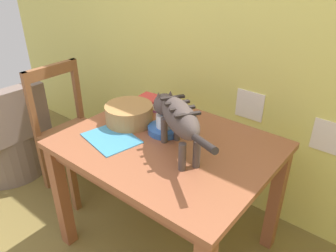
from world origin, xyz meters
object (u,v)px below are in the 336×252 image
object	(u,v)px
wicker_basket	(129,114)
wicker_armchair	(8,142)
dining_table	(168,157)
book_stack	(152,102)
cat	(177,116)
magazine	(111,138)
coffee_mug	(165,121)
saucer_bowl	(165,129)
wooden_chair_near	(72,132)

from	to	relation	value
wicker_basket	wicker_armchair	bearing A→B (deg)	-168.43
dining_table	book_stack	bearing A→B (deg)	142.09
cat	magazine	world-z (taller)	cat
coffee_mug	magazine	distance (m)	0.31
dining_table	saucer_bowl	distance (m)	0.16
coffee_mug	book_stack	size ratio (longest dim) A/B	0.75
saucer_bowl	wicker_basket	distance (m)	0.24
dining_table	wicker_armchair	xyz separation A→B (m)	(-1.51, -0.21, -0.38)
book_stack	wicker_armchair	size ratio (longest dim) A/B	0.23
coffee_mug	wicker_basket	distance (m)	0.24
coffee_mug	cat	bearing A→B (deg)	-32.58
cat	wooden_chair_near	world-z (taller)	cat
book_stack	wicker_basket	xyz separation A→B (m)	(0.04, -0.25, 0.02)
cat	book_stack	world-z (taller)	cat
dining_table	book_stack	xyz separation A→B (m)	(-0.36, 0.28, 0.13)
saucer_bowl	wicker_basket	world-z (taller)	wicker_basket
magazine	wooden_chair_near	world-z (taller)	wooden_chair_near
dining_table	wicker_armchair	world-z (taller)	wicker_armchair
coffee_mug	wooden_chair_near	xyz separation A→B (m)	(-0.85, -0.05, -0.36)
cat	magazine	xyz separation A→B (m)	(-0.34, -0.14, -0.19)
saucer_bowl	wicker_basket	xyz separation A→B (m)	(-0.23, -0.04, 0.04)
book_stack	wicker_armchair	distance (m)	1.35
coffee_mug	magazine	size ratio (longest dim) A/B	0.46
magazine	cat	bearing A→B (deg)	34.23
wooden_chair_near	wicker_armchair	xyz separation A→B (m)	(-0.57, -0.24, -0.19)
wicker_basket	wicker_armchair	xyz separation A→B (m)	(-1.19, -0.24, -0.54)
magazine	wicker_basket	distance (m)	0.21
dining_table	book_stack	size ratio (longest dim) A/B	6.09
coffee_mug	book_stack	distance (m)	0.35
wicker_basket	wicker_armchair	size ratio (longest dim) A/B	0.36
magazine	wooden_chair_near	size ratio (longest dim) A/B	0.31
dining_table	wicker_basket	distance (m)	0.35
magazine	saucer_bowl	bearing A→B (deg)	65.39
book_stack	wicker_basket	distance (m)	0.25
wicker_basket	wicker_armchair	distance (m)	1.33
saucer_bowl	coffee_mug	size ratio (longest dim) A/B	1.41
dining_table	cat	distance (m)	0.30
wicker_basket	saucer_bowl	bearing A→B (deg)	10.87
saucer_bowl	magazine	xyz separation A→B (m)	(-0.18, -0.24, -0.01)
wooden_chair_near	wicker_armchair	distance (m)	0.65
cat	wooden_chair_near	distance (m)	1.12
cat	coffee_mug	world-z (taller)	cat
wooden_chair_near	book_stack	bearing A→B (deg)	115.58
cat	coffee_mug	xyz separation A→B (m)	(-0.16, 0.10, -0.12)
dining_table	wooden_chair_near	distance (m)	0.95
dining_table	saucer_bowl	xyz separation A→B (m)	(-0.08, 0.08, 0.11)
dining_table	wicker_basket	xyz separation A→B (m)	(-0.32, 0.03, 0.16)
saucer_bowl	wicker_armchair	xyz separation A→B (m)	(-1.42, -0.29, -0.50)
wicker_armchair	cat	bearing A→B (deg)	-79.67
book_stack	wooden_chair_near	xyz separation A→B (m)	(-0.58, -0.25, -0.32)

